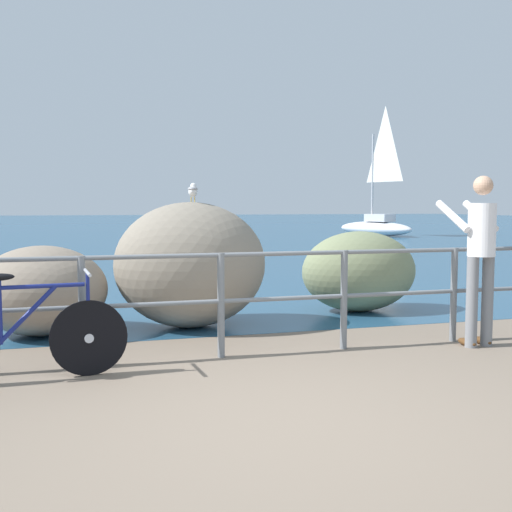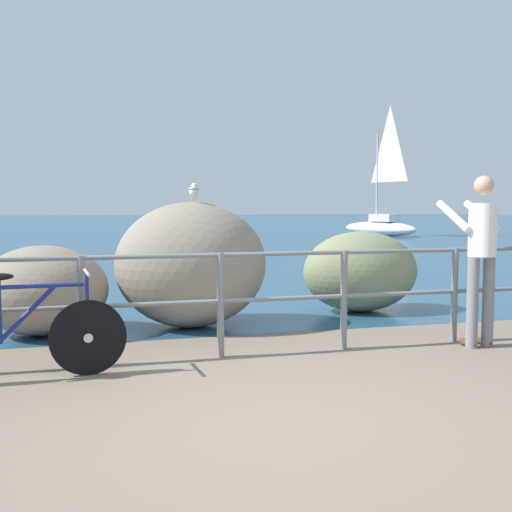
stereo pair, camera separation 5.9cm
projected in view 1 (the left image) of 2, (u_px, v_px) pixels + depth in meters
ground_plane at (117, 245)px, 23.32m from camera, size 120.00×120.00×0.10m
sea_surface at (99, 224)px, 49.95m from camera, size 120.00×90.00×0.01m
promenade_railing at (221, 293)px, 5.89m from camera, size 7.82×0.07×1.02m
bicycle at (25, 336)px, 5.09m from camera, size 1.70×0.48×0.92m
person_at_railing at (480, 252)px, 6.33m from camera, size 0.48×0.65×1.78m
breakwater_boulder_main at (191, 265)px, 7.37m from camera, size 1.83×1.46×1.52m
breakwater_boulder_left at (42, 290)px, 6.94m from camera, size 1.46×1.39×1.02m
breakwater_boulder_right at (359, 271)px, 8.48m from camera, size 1.65×1.12×1.12m
seagull at (193, 190)px, 7.31m from camera, size 0.17×0.34×0.23m
sailboat at (376, 221)px, 29.48m from camera, size 2.77×4.58×6.16m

